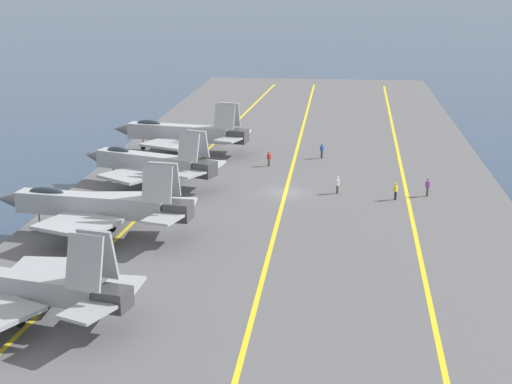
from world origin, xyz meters
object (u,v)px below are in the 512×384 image
object	(u,v)px
parked_jet_third	(150,163)
parked_jet_fourth	(181,133)
crew_blue_vest	(322,150)
crew_purple_vest	(428,186)
crew_yellow_vest	(396,190)
crew_red_vest	(269,158)
crew_white_vest	(337,184)
parked_jet_nearest	(18,285)
parked_jet_second	(95,205)

from	to	relation	value
parked_jet_third	parked_jet_fourth	bearing A→B (deg)	-0.21
crew_blue_vest	crew_purple_vest	world-z (taller)	crew_purple_vest
parked_jet_third	crew_yellow_vest	size ratio (longest dim) A/B	9.18
crew_red_vest	crew_blue_vest	xyz separation A→B (m)	(4.48, -5.85, 0.06)
parked_jet_fourth	crew_white_vest	size ratio (longest dim) A/B	10.05
parked_jet_nearest	crew_red_vest	xyz separation A→B (m)	(42.20, -11.87, -1.38)
crew_red_vest	crew_yellow_vest	bearing A→B (deg)	-132.58
crew_blue_vest	parked_jet_second	bearing A→B (deg)	149.41
crew_blue_vest	crew_yellow_vest	world-z (taller)	crew_blue_vest
parked_jet_third	crew_white_vest	world-z (taller)	parked_jet_third
parked_jet_fourth	crew_purple_vest	size ratio (longest dim) A/B	9.75
crew_red_vest	crew_blue_vest	distance (m)	7.37
parked_jet_fourth	parked_jet_second	bearing A→B (deg)	178.51
crew_white_vest	parked_jet_third	bearing A→B (deg)	88.03
parked_jet_fourth	crew_red_vest	size ratio (longest dim) A/B	10.53
crew_purple_vest	parked_jet_fourth	bearing A→B (deg)	59.19
crew_white_vest	crew_blue_vest	xyz separation A→B (m)	(15.13, 1.95, 0.01)
crew_yellow_vest	crew_white_vest	bearing A→B (deg)	73.49
parked_jet_fourth	crew_purple_vest	distance (m)	32.39
crew_white_vest	crew_purple_vest	bearing A→B (deg)	-90.37
parked_jet_second	crew_red_vest	xyz separation A→B (m)	(25.79, -12.04, -1.71)
crew_red_vest	crew_blue_vest	bearing A→B (deg)	-52.55
parked_jet_second	crew_yellow_vest	size ratio (longest dim) A/B	10.29
crew_purple_vest	crew_blue_vest	bearing A→B (deg)	35.23
parked_jet_fourth	crew_purple_vest	world-z (taller)	parked_jet_fourth
parked_jet_third	crew_yellow_vest	bearing A→B (deg)	-95.36
crew_red_vest	crew_purple_vest	size ratio (longest dim) A/B	0.93
parked_jet_nearest	crew_purple_vest	bearing A→B (deg)	-42.10
parked_jet_second	crew_white_vest	xyz separation A→B (m)	(15.14, -19.85, -1.67)
crew_white_vest	crew_yellow_vest	bearing A→B (deg)	-106.51
parked_jet_third	crew_purple_vest	xyz separation A→B (m)	(-0.71, -27.85, -1.49)
parked_jet_fourth	crew_blue_vest	distance (m)	17.19
crew_purple_vest	crew_red_vest	bearing A→B (deg)	57.14
parked_jet_second	crew_red_vest	world-z (taller)	parked_jet_second
crew_yellow_vest	crew_purple_vest	xyz separation A→B (m)	(1.60, -3.18, 0.05)
crew_purple_vest	parked_jet_third	bearing A→B (deg)	88.53
parked_jet_fourth	crew_red_vest	world-z (taller)	parked_jet_fourth
parked_jet_third	crew_yellow_vest	distance (m)	24.83
parked_jet_third	parked_jet_fourth	distance (m)	15.86
parked_jet_nearest	crew_purple_vest	world-z (taller)	parked_jet_nearest
parked_jet_third	crew_red_vest	world-z (taller)	parked_jet_third
parked_jet_nearest	crew_yellow_vest	world-z (taller)	parked_jet_nearest
parked_jet_third	crew_blue_vest	bearing A→B (deg)	-49.80
parked_jet_second	crew_purple_vest	size ratio (longest dim) A/B	9.77
parked_jet_fourth	crew_red_vest	distance (m)	12.75
parked_jet_second	parked_jet_third	bearing A→B (deg)	-2.77
parked_jet_nearest	crew_white_vest	xyz separation A→B (m)	(31.55, -19.68, -1.34)
parked_jet_fourth	crew_purple_vest	xyz separation A→B (m)	(-16.58, -27.79, -1.42)
parked_jet_fourth	crew_white_vest	xyz separation A→B (m)	(-16.52, -19.02, -1.45)
parked_jet_second	crew_red_vest	size ratio (longest dim) A/B	10.56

